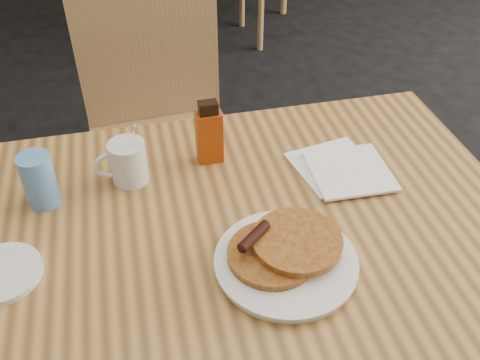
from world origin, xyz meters
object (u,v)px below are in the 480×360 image
at_px(coffee_mug, 127,162).
at_px(blue_tumbler, 39,180).
at_px(pancake_plate, 285,257).
at_px(syrup_bottle, 209,134).
at_px(chair_main_far, 158,106).
at_px(main_table, 233,237).

height_order(coffee_mug, blue_tumbler, coffee_mug).
bearing_deg(blue_tumbler, pancake_plate, -36.66).
bearing_deg(syrup_bottle, chair_main_far, 97.32).
distance_m(coffee_mug, blue_tumbler, 0.18).
relative_size(chair_main_far, blue_tumbler, 8.50).
relative_size(chair_main_far, pancake_plate, 3.79).
relative_size(coffee_mug, blue_tumbler, 1.27).
xyz_separation_m(chair_main_far, blue_tumbler, (-0.33, -0.56, 0.21)).
distance_m(main_table, pancake_plate, 0.16).
distance_m(pancake_plate, coffee_mug, 0.41).
height_order(main_table, chair_main_far, chair_main_far).
bearing_deg(chair_main_far, pancake_plate, -84.68).
bearing_deg(syrup_bottle, blue_tumbler, -170.78).
xyz_separation_m(main_table, blue_tumbler, (-0.36, 0.18, 0.10)).
distance_m(pancake_plate, syrup_bottle, 0.36).
distance_m(syrup_bottle, blue_tumbler, 0.37).
bearing_deg(main_table, syrup_bottle, 87.37).
relative_size(main_table, syrup_bottle, 8.45).
xyz_separation_m(pancake_plate, coffee_mug, (-0.24, 0.33, 0.03)).
relative_size(pancake_plate, blue_tumbler, 2.25).
distance_m(chair_main_far, blue_tumbler, 0.68).
xyz_separation_m(pancake_plate, blue_tumbler, (-0.42, 0.31, 0.04)).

